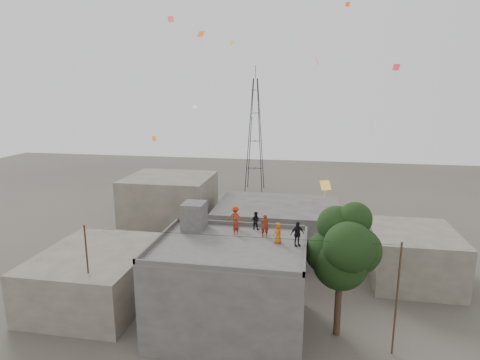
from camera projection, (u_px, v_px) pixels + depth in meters
The scene contains 18 objects.
ground at pixel (230, 327), 27.80m from camera, with size 140.00×140.00×0.00m, color #423E36.
main_building at pixel (230, 287), 27.14m from camera, with size 10.00×8.00×6.10m.
parapet at pixel (230, 243), 26.44m from camera, with size 10.00×8.00×0.30m.
stair_head_box at pixel (194, 216), 29.31m from camera, with size 1.60×1.80×2.00m, color #464441.
neighbor_west at pixel (97, 276), 31.18m from camera, with size 8.00×10.00×4.00m, color #5E574A.
neighbor_north at pixel (277, 228), 40.36m from camera, with size 12.00×9.00×5.00m, color #464441.
neighbor_northwest at pixel (170, 207), 44.13m from camera, with size 9.00×8.00×7.00m, color #5E574A.
neighbor_east at pixel (412, 255), 34.52m from camera, with size 7.00×8.00×4.40m, color #5E574A.
tree at pixel (344, 249), 25.78m from camera, with size 4.90×4.60×9.10m.
utility_line at pixel (234, 286), 25.68m from camera, with size 20.12×0.62×7.40m.
transmission_tower at pixel (255, 135), 64.96m from camera, with size 2.97×2.97×20.01m.
person_red_adult at pixel (265, 226), 27.80m from camera, with size 0.58×0.38×1.60m, color maroon.
person_orange_child at pixel (278, 233), 26.64m from camera, with size 0.70×0.45×1.43m, color #C36116.
person_dark_child at pixel (256, 220), 29.33m from camera, with size 0.65×0.51×1.34m, color black.
person_dark_adult at pixel (297, 234), 26.10m from camera, with size 0.97×0.41×1.66m, color black.
person_orange_adult at pixel (235, 217), 29.61m from camera, with size 1.07×0.62×1.66m, color #AD2F13.
person_red_child at pixel (236, 226), 28.23m from camera, with size 0.45×0.30×1.25m, color maroon.
kites at pixel (272, 87), 30.20m from camera, with size 19.93×18.64×12.92m.
Camera 1 is at (5.05, -24.41, 16.03)m, focal length 30.00 mm.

